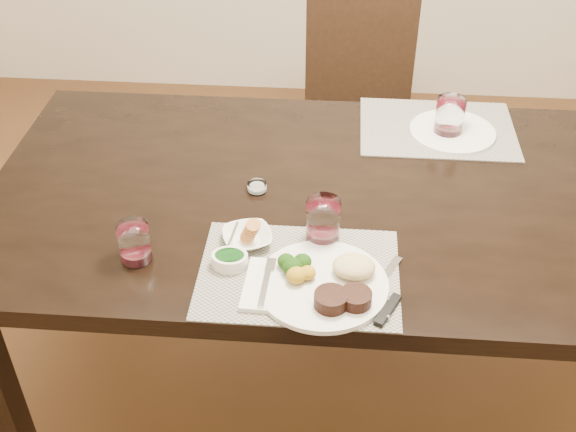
# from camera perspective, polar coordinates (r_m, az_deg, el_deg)

# --- Properties ---
(ground_plane) EXTENTS (4.50, 4.50, 0.00)m
(ground_plane) POSITION_cam_1_polar(r_m,az_deg,el_deg) (2.44, 4.72, -12.64)
(ground_plane) COLOR #462A16
(ground_plane) RESTS_ON ground
(dining_table) EXTENTS (2.00, 1.00, 0.75)m
(dining_table) POSITION_cam_1_polar(r_m,az_deg,el_deg) (1.97, 5.70, -0.15)
(dining_table) COLOR black
(dining_table) RESTS_ON ground
(chair_far) EXTENTS (0.42, 0.42, 0.90)m
(chair_far) POSITION_cam_1_polar(r_m,az_deg,el_deg) (2.84, 5.52, 8.79)
(chair_far) COLOR black
(chair_far) RESTS_ON ground
(placemat_near) EXTENTS (0.46, 0.34, 0.00)m
(placemat_near) POSITION_cam_1_polar(r_m,az_deg,el_deg) (1.66, 0.86, -4.56)
(placemat_near) COLOR gray
(placemat_near) RESTS_ON dining_table
(placemat_far) EXTENTS (0.46, 0.34, 0.00)m
(placemat_far) POSITION_cam_1_polar(r_m,az_deg,el_deg) (2.23, 11.71, 6.80)
(placemat_far) COLOR gray
(placemat_far) RESTS_ON dining_table
(dinner_plate) EXTENTS (0.30, 0.30, 0.05)m
(dinner_plate) POSITION_cam_1_polar(r_m,az_deg,el_deg) (1.62, 3.22, -5.28)
(dinner_plate) COLOR silver
(dinner_plate) RESTS_ON placemat_near
(napkin_fork) EXTENTS (0.10, 0.17, 0.02)m
(napkin_fork) POSITION_cam_1_polar(r_m,az_deg,el_deg) (1.62, -1.79, -5.45)
(napkin_fork) COLOR white
(napkin_fork) RESTS_ON placemat_near
(steak_knife) EXTENTS (0.08, 0.24, 0.01)m
(steak_knife) POSITION_cam_1_polar(r_m,az_deg,el_deg) (1.60, 7.85, -6.68)
(steak_knife) COLOR silver
(steak_knife) RESTS_ON placemat_near
(cracker_bowl) EXTENTS (0.15, 0.15, 0.05)m
(cracker_bowl) POSITION_cam_1_polar(r_m,az_deg,el_deg) (1.74, -3.24, -1.69)
(cracker_bowl) COLOR silver
(cracker_bowl) RESTS_ON placemat_near
(sauce_ramekin) EXTENTS (0.09, 0.13, 0.07)m
(sauce_ramekin) POSITION_cam_1_polar(r_m,az_deg,el_deg) (1.67, -4.62, -3.45)
(sauce_ramekin) COLOR silver
(sauce_ramekin) RESTS_ON placemat_near
(wine_glass_near) EXTENTS (0.08, 0.08, 0.11)m
(wine_glass_near) POSITION_cam_1_polar(r_m,az_deg,el_deg) (1.73, 2.79, -0.54)
(wine_glass_near) COLOR white
(wine_glass_near) RESTS_ON placemat_near
(far_plate) EXTENTS (0.25, 0.25, 0.01)m
(far_plate) POSITION_cam_1_polar(r_m,az_deg,el_deg) (2.21, 12.86, 6.51)
(far_plate) COLOR silver
(far_plate) RESTS_ON placemat_far
(wine_glass_far) EXTENTS (0.08, 0.08, 0.12)m
(wine_glass_far) POSITION_cam_1_polar(r_m,az_deg,el_deg) (2.18, 12.63, 7.51)
(wine_glass_far) COLOR white
(wine_glass_far) RESTS_ON placemat_far
(wine_glass_side) EXTENTS (0.07, 0.07, 0.10)m
(wine_glass_side) POSITION_cam_1_polar(r_m,az_deg,el_deg) (1.71, -12.01, -2.21)
(wine_glass_side) COLOR white
(wine_glass_side) RESTS_ON dining_table
(salt_cellar) EXTENTS (0.05, 0.05, 0.02)m
(salt_cellar) POSITION_cam_1_polar(r_m,az_deg,el_deg) (1.92, -2.46, 2.27)
(salt_cellar) COLOR white
(salt_cellar) RESTS_ON dining_table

